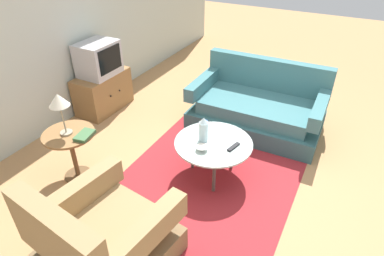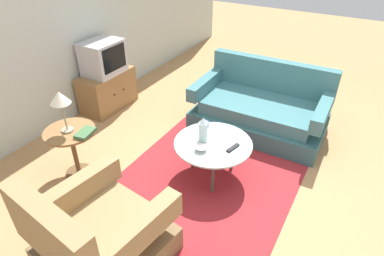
{
  "view_description": "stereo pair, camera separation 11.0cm",
  "coord_description": "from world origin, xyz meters",
  "px_view_note": "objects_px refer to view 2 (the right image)",
  "views": [
    {
      "loc": [
        -2.56,
        -0.91,
        2.43
      ],
      "look_at": [
        -0.0,
        0.44,
        0.55
      ],
      "focal_mm": 30.57,
      "sensor_mm": 36.0,
      "label": 1
    },
    {
      "loc": [
        -2.5,
        -1.01,
        2.43
      ],
      "look_at": [
        -0.0,
        0.44,
        0.55
      ],
      "focal_mm": 30.57,
      "sensor_mm": 36.0,
      "label": 2
    }
  ],
  "objects_px": {
    "armchair": "(99,238)",
    "television": "(103,57)",
    "bowl": "(201,149)",
    "tv_remote_dark": "(233,148)",
    "mug": "(205,124)",
    "table_lamp": "(60,100)",
    "coffee_table": "(213,145)",
    "tv_stand": "(108,90)",
    "book": "(85,133)",
    "couch": "(261,109)",
    "vase": "(203,130)",
    "side_table": "(72,143)"
  },
  "relations": [
    {
      "from": "vase",
      "to": "tv_remote_dark",
      "type": "bearing_deg",
      "value": -85.16
    },
    {
      "from": "armchair",
      "to": "side_table",
      "type": "relative_size",
      "value": 1.78
    },
    {
      "from": "coffee_table",
      "to": "television",
      "type": "height_order",
      "value": "television"
    },
    {
      "from": "armchair",
      "to": "mug",
      "type": "relative_size",
      "value": 8.56
    },
    {
      "from": "tv_stand",
      "to": "side_table",
      "type": "bearing_deg",
      "value": -150.91
    },
    {
      "from": "couch",
      "to": "vase",
      "type": "distance_m",
      "value": 1.28
    },
    {
      "from": "armchair",
      "to": "tv_stand",
      "type": "bearing_deg",
      "value": 138.52
    },
    {
      "from": "coffee_table",
      "to": "television",
      "type": "xyz_separation_m",
      "value": [
        0.62,
        2.04,
        0.37
      ]
    },
    {
      "from": "armchair",
      "to": "tv_stand",
      "type": "height_order",
      "value": "armchair"
    },
    {
      "from": "television",
      "to": "tv_remote_dark",
      "type": "bearing_deg",
      "value": -105.06
    },
    {
      "from": "armchair",
      "to": "television",
      "type": "height_order",
      "value": "television"
    },
    {
      "from": "tv_stand",
      "to": "television",
      "type": "bearing_deg",
      "value": -90.0
    },
    {
      "from": "armchair",
      "to": "vase",
      "type": "height_order",
      "value": "armchair"
    },
    {
      "from": "side_table",
      "to": "television",
      "type": "bearing_deg",
      "value": 28.84
    },
    {
      "from": "mug",
      "to": "side_table",
      "type": "bearing_deg",
      "value": 130.54
    },
    {
      "from": "bowl",
      "to": "armchair",
      "type": "bearing_deg",
      "value": 169.45
    },
    {
      "from": "couch",
      "to": "tv_stand",
      "type": "distance_m",
      "value": 2.23
    },
    {
      "from": "armchair",
      "to": "tv_remote_dark",
      "type": "xyz_separation_m",
      "value": [
        1.43,
        -0.5,
        0.15
      ]
    },
    {
      "from": "couch",
      "to": "television",
      "type": "bearing_deg",
      "value": 14.52
    },
    {
      "from": "table_lamp",
      "to": "tv_remote_dark",
      "type": "height_order",
      "value": "table_lamp"
    },
    {
      "from": "vase",
      "to": "bowl",
      "type": "xyz_separation_m",
      "value": [
        -0.16,
        -0.07,
        -0.11
      ]
    },
    {
      "from": "tv_stand",
      "to": "book",
      "type": "xyz_separation_m",
      "value": [
        -1.3,
        -0.94,
        0.31
      ]
    },
    {
      "from": "armchair",
      "to": "coffee_table",
      "type": "bearing_deg",
      "value": 86.5
    },
    {
      "from": "tv_stand",
      "to": "vase",
      "type": "distance_m",
      "value": 2.06
    },
    {
      "from": "mug",
      "to": "table_lamp",
      "type": "bearing_deg",
      "value": 130.59
    },
    {
      "from": "couch",
      "to": "tv_stand",
      "type": "bearing_deg",
      "value": 14.46
    },
    {
      "from": "armchair",
      "to": "coffee_table",
      "type": "relative_size",
      "value": 1.24
    },
    {
      "from": "side_table",
      "to": "vase",
      "type": "xyz_separation_m",
      "value": [
        0.7,
        -1.2,
        0.16
      ]
    },
    {
      "from": "tv_stand",
      "to": "mug",
      "type": "distance_m",
      "value": 1.89
    },
    {
      "from": "coffee_table",
      "to": "side_table",
      "type": "xyz_separation_m",
      "value": [
        -0.71,
        1.31,
        0.01
      ]
    },
    {
      "from": "tv_remote_dark",
      "to": "vase",
      "type": "bearing_deg",
      "value": 108.6
    },
    {
      "from": "television",
      "to": "vase",
      "type": "relative_size",
      "value": 1.92
    },
    {
      "from": "armchair",
      "to": "television",
      "type": "bearing_deg",
      "value": 138.39
    },
    {
      "from": "table_lamp",
      "to": "tv_stand",
      "type": "bearing_deg",
      "value": 28.62
    },
    {
      "from": "table_lamp",
      "to": "book",
      "type": "relative_size",
      "value": 1.9
    },
    {
      "from": "side_table",
      "to": "television",
      "type": "relative_size",
      "value": 1.07
    },
    {
      "from": "vase",
      "to": "tv_remote_dark",
      "type": "xyz_separation_m",
      "value": [
        0.03,
        -0.33,
        -0.13
      ]
    },
    {
      "from": "table_lamp",
      "to": "bowl",
      "type": "xyz_separation_m",
      "value": [
        0.54,
        -1.27,
        -0.47
      ]
    },
    {
      "from": "side_table",
      "to": "mug",
      "type": "distance_m",
      "value": 1.44
    },
    {
      "from": "television",
      "to": "book",
      "type": "distance_m",
      "value": 1.61
    },
    {
      "from": "coffee_table",
      "to": "table_lamp",
      "type": "relative_size",
      "value": 1.83
    },
    {
      "from": "armchair",
      "to": "book",
      "type": "distance_m",
      "value": 1.15
    },
    {
      "from": "tv_stand",
      "to": "book",
      "type": "bearing_deg",
      "value": -144.1
    },
    {
      "from": "armchair",
      "to": "vase",
      "type": "relative_size",
      "value": 3.65
    },
    {
      "from": "coffee_table",
      "to": "mug",
      "type": "height_order",
      "value": "mug"
    },
    {
      "from": "mug",
      "to": "bowl",
      "type": "relative_size",
      "value": 0.93
    },
    {
      "from": "coffee_table",
      "to": "bowl",
      "type": "xyz_separation_m",
      "value": [
        -0.18,
        0.05,
        0.06
      ]
    },
    {
      "from": "tv_remote_dark",
      "to": "table_lamp",
      "type": "bearing_deg",
      "value": 129.28
    },
    {
      "from": "side_table",
      "to": "tv_stand",
      "type": "relative_size",
      "value": 0.69
    },
    {
      "from": "armchair",
      "to": "couch",
      "type": "relative_size",
      "value": 0.6
    }
  ]
}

